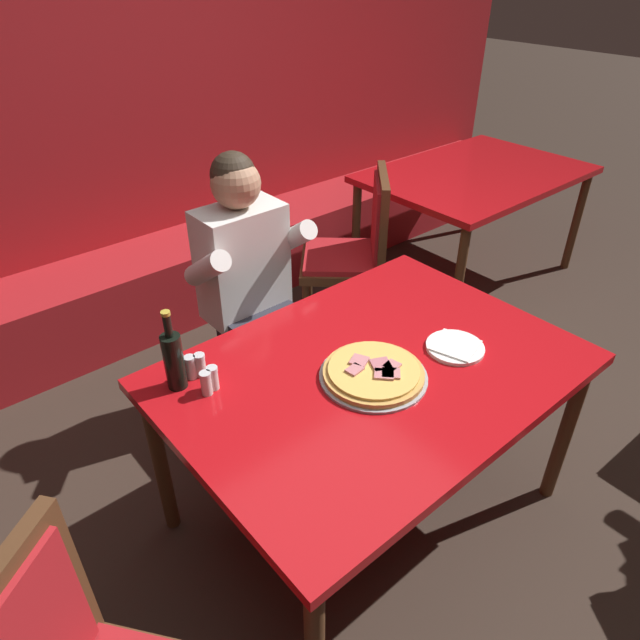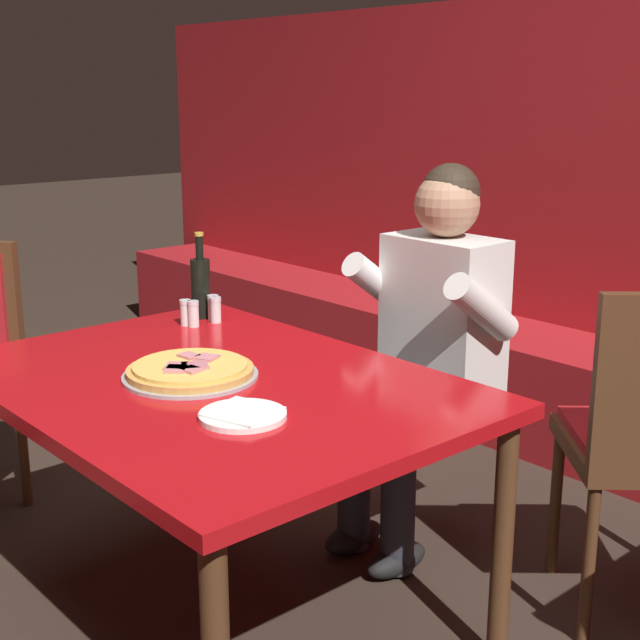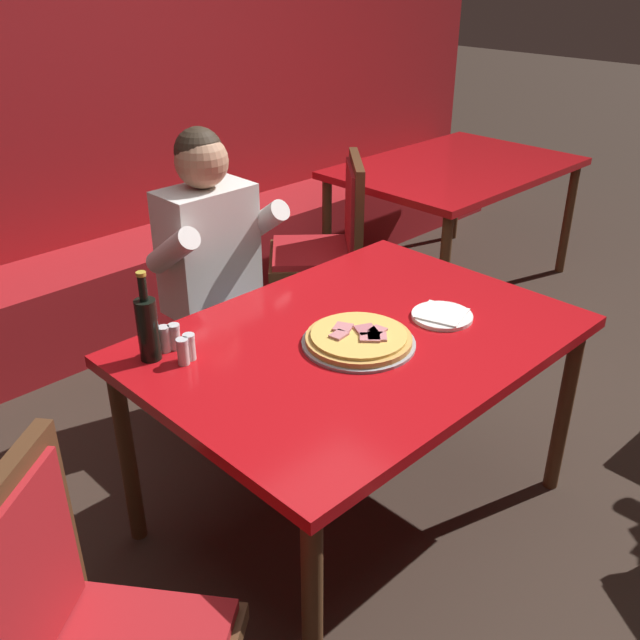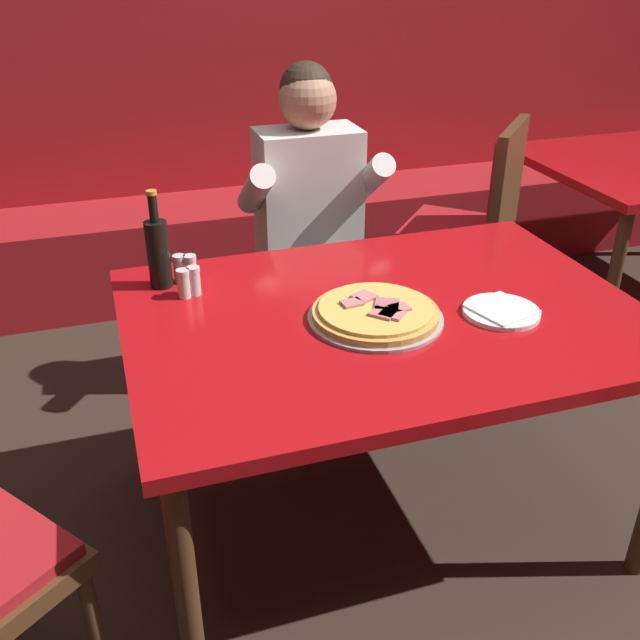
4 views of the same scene
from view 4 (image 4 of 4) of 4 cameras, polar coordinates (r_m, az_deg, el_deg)
ground_plane at (r=2.41m, az=4.41°, el=-15.13°), size 24.00×24.00×0.00m
booth_wall_panel at (r=3.91m, az=-7.55°, el=17.76°), size 6.80×0.16×1.90m
booth_bench at (r=3.81m, az=-5.93°, el=6.25°), size 6.46×0.48×0.46m
main_dining_table at (r=2.01m, az=5.11°, el=-1.01°), size 1.42×1.02×0.75m
pizza at (r=1.92m, az=4.48°, el=0.53°), size 0.37×0.37×0.05m
plate_white_paper at (r=2.01m, az=14.30°, el=0.69°), size 0.21×0.21×0.02m
beer_bottle at (r=2.12m, az=-12.82°, el=5.39°), size 0.07×0.07×0.29m
shaker_red_pepper_flakes at (r=2.15m, az=-10.30°, el=3.94°), size 0.04×0.04×0.09m
shaker_parmesan at (r=2.16m, az=-11.14°, el=3.94°), size 0.04×0.04×0.09m
shaker_black_pepper at (r=2.06m, az=-10.84°, el=2.77°), size 0.04×0.04×0.09m
shaker_oregano at (r=2.07m, az=-10.03°, el=3.00°), size 0.04×0.04×0.09m
diner_seated_blue_shirt at (r=2.69m, az=-0.40°, el=7.68°), size 0.53×0.53×1.27m
dining_chair_by_booth at (r=3.13m, az=12.22°, el=7.88°), size 0.62×0.62×1.01m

